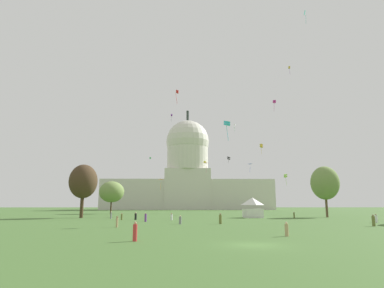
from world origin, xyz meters
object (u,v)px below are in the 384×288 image
at_px(kite_yellow_mid, 205,162).
at_px(kite_blue_mid, 250,165).
at_px(person_grey_near_tent, 180,220).
at_px(kite_yellow_low, 94,178).
at_px(person_tan_front_center, 117,222).
at_px(kite_lime_low, 286,176).
at_px(person_olive_mid_center, 294,215).
at_px(kite_green_mid, 150,158).
at_px(person_grey_front_left, 111,215).
at_px(tree_west_far, 112,192).
at_px(person_red_lawn_far_right, 135,232).
at_px(person_olive_back_left, 122,217).
at_px(event_tent, 253,207).
at_px(tree_east_far, 325,183).
at_px(person_olive_near_tree_east, 220,219).
at_px(kite_turquoise_high, 305,14).
at_px(person_olive_aisle_center, 373,221).
at_px(kite_magenta_high, 274,102).
at_px(kite_red_mid, 177,92).
at_px(person_purple_mid_right, 146,218).
at_px(person_black_edge_west, 136,216).
at_px(kite_black_mid, 229,158).
at_px(tree_west_near, 83,182).
at_px(kite_pink_mid, 207,165).
at_px(person_tan_back_right, 287,230).
at_px(kite_cyan_mid, 227,124).
at_px(kite_gold_mid, 261,146).
at_px(capitol_building, 188,176).
at_px(person_white_deep_crowd, 376,219).
at_px(person_white_lawn_far_left, 171,217).
at_px(kite_orange_low, 161,181).
at_px(kite_white_high, 234,126).
at_px(kite_violet_high, 172,115).

bearing_deg(kite_yellow_mid, kite_blue_mid, -101.90).
height_order(person_grey_near_tent, kite_yellow_low, kite_yellow_low).
distance_m(person_tan_front_center, kite_yellow_mid, 125.06).
bearing_deg(kite_lime_low, person_tan_front_center, -68.68).
bearing_deg(person_olive_mid_center, kite_green_mid, -4.89).
distance_m(person_grey_front_left, kite_blue_mid, 80.28).
xyz_separation_m(tree_west_far, person_red_lawn_far_right, (22.01, -90.86, -7.05)).
xyz_separation_m(person_grey_front_left, kite_lime_low, (49.34, 24.99, 11.45)).
xyz_separation_m(person_olive_back_left, kite_blue_mid, (42.16, 69.41, 19.45)).
xyz_separation_m(event_tent, tree_east_far, (19.96, 2.35, 6.35)).
height_order(person_olive_near_tree_east, kite_turquoise_high, kite_turquoise_high).
xyz_separation_m(person_olive_aisle_center, kite_magenta_high, (4.84, 66.43, 40.31)).
xyz_separation_m(tree_west_far, kite_green_mid, (7.73, 57.28, 20.56)).
bearing_deg(kite_red_mid, person_grey_near_tent, 6.50).
bearing_deg(kite_yellow_low, person_purple_mid_right, -144.53).
bearing_deg(person_olive_back_left, tree_west_far, -148.87).
distance_m(person_black_edge_west, kite_black_mid, 75.86).
relative_size(event_tent, tree_west_near, 0.39).
height_order(person_olive_back_left, kite_magenta_high, kite_magenta_high).
distance_m(kite_red_mid, kite_pink_mid, 50.60).
relative_size(person_olive_aisle_center, kite_black_mid, 0.60).
bearing_deg(person_tan_back_right, kite_cyan_mid, 97.20).
distance_m(kite_gold_mid, kite_magenta_high, 17.18).
bearing_deg(kite_lime_low, kite_turquoise_high, -21.75).
bearing_deg(kite_blue_mid, capitol_building, -56.04).
bearing_deg(person_red_lawn_far_right, person_purple_mid_right, -66.12).
bearing_deg(capitol_building, kite_red_mid, -91.66).
bearing_deg(person_tan_back_right, kite_yellow_low, 120.18).
xyz_separation_m(person_white_deep_crowd, person_tan_front_center, (-44.75, -11.58, 0.05)).
bearing_deg(kite_lime_low, person_grey_near_tent, -66.19).
distance_m(capitol_building, kite_pink_mid, 98.30).
relative_size(tree_west_near, kite_turquoise_high, 3.04).
bearing_deg(person_purple_mid_right, person_olive_mid_center, -87.86).
distance_m(tree_west_near, person_tan_back_right, 61.51).
xyz_separation_m(person_white_lawn_far_left, person_black_edge_west, (-7.87, 2.36, 0.06)).
bearing_deg(kite_black_mid, kite_gold_mid, 58.57).
relative_size(tree_west_near, person_grey_front_left, 7.78).
bearing_deg(person_olive_back_left, kite_cyan_mid, 75.88).
relative_size(person_tan_back_right, kite_red_mid, 0.38).
bearing_deg(tree_west_far, person_black_edge_west, -71.72).
distance_m(event_tent, tree_west_near, 43.30).
height_order(tree_west_near, person_olive_aisle_center, tree_west_near).
bearing_deg(person_black_edge_west, event_tent, 33.18).
relative_size(person_white_lawn_far_left, kite_orange_low, 0.41).
height_order(kite_orange_low, kite_yellow_low, kite_orange_low).
distance_m(capitol_building, kite_white_high, 49.59).
distance_m(person_black_edge_west, kite_pink_mid, 61.27).
bearing_deg(tree_west_far, person_purple_mid_right, -71.42).
xyz_separation_m(person_black_edge_west, kite_violet_high, (4.60, 73.13, 43.06)).
bearing_deg(person_white_lawn_far_left, kite_turquoise_high, 139.04).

